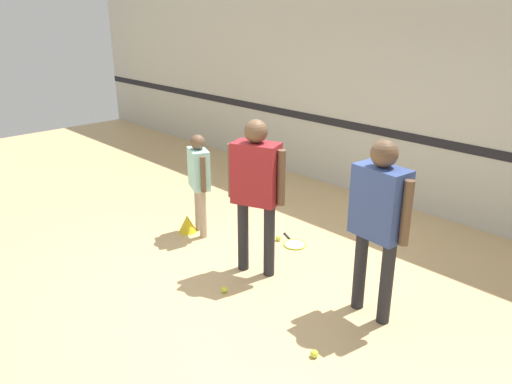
# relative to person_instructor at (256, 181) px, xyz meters

# --- Properties ---
(ground_plane) EXTENTS (16.00, 16.00, 0.00)m
(ground_plane) POSITION_rel_person_instructor_xyz_m (-0.06, -0.20, -1.04)
(ground_plane) COLOR tan
(wall_back) EXTENTS (16.00, 0.07, 3.20)m
(wall_back) POSITION_rel_person_instructor_xyz_m (-0.06, 2.87, 0.55)
(wall_back) COLOR beige
(wall_back) RESTS_ON ground_plane
(person_instructor) EXTENTS (0.60, 0.41, 1.68)m
(person_instructor) POSITION_rel_person_instructor_xyz_m (0.00, 0.00, 0.00)
(person_instructor) COLOR #232328
(person_instructor) RESTS_ON ground_plane
(person_student_left) EXTENTS (0.45, 0.32, 1.29)m
(person_student_left) POSITION_rel_person_instructor_xyz_m (-1.19, 0.17, -0.25)
(person_student_left) COLOR tan
(person_student_left) RESTS_ON ground_plane
(person_student_right) EXTENTS (0.64, 0.31, 1.69)m
(person_student_right) POSITION_rel_person_instructor_xyz_m (1.32, 0.22, 0.00)
(person_student_right) COLOR #232328
(person_student_right) RESTS_ON ground_plane
(racket_spare_on_floor) EXTENTS (0.50, 0.37, 0.03)m
(racket_spare_on_floor) POSITION_rel_person_instructor_xyz_m (-0.15, 0.78, -1.03)
(racket_spare_on_floor) COLOR #C6D838
(racket_spare_on_floor) RESTS_ON ground_plane
(tennis_ball_near_instructor) EXTENTS (0.07, 0.07, 0.07)m
(tennis_ball_near_instructor) POSITION_rel_person_instructor_xyz_m (0.09, -0.53, -1.01)
(tennis_ball_near_instructor) COLOR #CCE038
(tennis_ball_near_instructor) RESTS_ON ground_plane
(tennis_ball_by_spare_racket) EXTENTS (0.07, 0.07, 0.07)m
(tennis_ball_by_spare_racket) POSITION_rel_person_instructor_xyz_m (-0.36, 0.72, -1.01)
(tennis_ball_by_spare_racket) COLOR #CCE038
(tennis_ball_by_spare_racket) RESTS_ON ground_plane
(tennis_ball_stray_left) EXTENTS (0.07, 0.07, 0.07)m
(tennis_ball_stray_left) POSITION_rel_person_instructor_xyz_m (1.36, -0.63, -1.01)
(tennis_ball_stray_left) COLOR #CCE038
(tennis_ball_stray_left) RESTS_ON ground_plane
(training_cone) EXTENTS (0.23, 0.23, 0.23)m
(training_cone) POSITION_rel_person_instructor_xyz_m (-1.35, 0.07, -0.93)
(training_cone) COLOR yellow
(training_cone) RESTS_ON ground_plane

